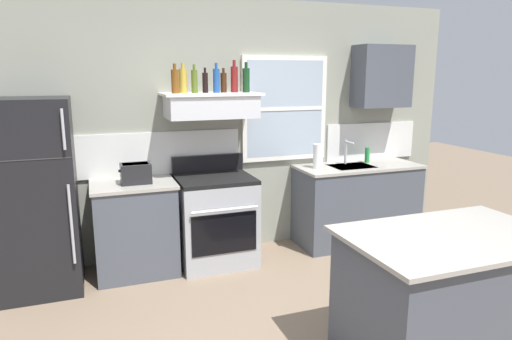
{
  "coord_description": "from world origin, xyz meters",
  "views": [
    {
      "loc": [
        -1.4,
        -2.48,
        1.93
      ],
      "look_at": [
        -0.05,
        1.2,
        1.1
      ],
      "focal_mm": 31.95,
      "sensor_mm": 36.0,
      "label": 1
    }
  ],
  "objects": [
    {
      "name": "upper_cabinet_right",
      "position": [
        1.8,
        2.04,
        1.9
      ],
      "size": [
        0.64,
        0.32,
        0.7
      ],
      "color": "#474C56"
    },
    {
      "name": "bottle_balsamic_dark",
      "position": [
        -0.3,
        1.98,
        1.85
      ],
      "size": [
        0.06,
        0.06,
        0.24
      ],
      "color": "black",
      "rests_on": "range_hood_shelf"
    },
    {
      "name": "sink_faucet",
      "position": [
        1.35,
        2.0,
        1.08
      ],
      "size": [
        0.03,
        0.17,
        0.28
      ],
      "color": "silver",
      "rests_on": "counter_right_with_sink"
    },
    {
      "name": "bottle_dark_green_wine",
      "position": [
        0.12,
        1.94,
        1.87
      ],
      "size": [
        0.07,
        0.07,
        0.3
      ],
      "color": "#143819",
      "rests_on": "range_hood_shelf"
    },
    {
      "name": "bottle_amber_wine",
      "position": [
        -0.6,
        1.93,
        1.86
      ],
      "size": [
        0.07,
        0.07,
        0.28
      ],
      "color": "brown",
      "rests_on": "range_hood_shelf"
    },
    {
      "name": "bottle_red_label_wine",
      "position": [
        0.01,
        2.01,
        1.88
      ],
      "size": [
        0.07,
        0.07,
        0.32
      ],
      "color": "maroon",
      "rests_on": "range_hood_shelf"
    },
    {
      "name": "toaster",
      "position": [
        -1.02,
        1.87,
        1.01
      ],
      "size": [
        0.3,
        0.2,
        0.19
      ],
      "color": "black",
      "rests_on": "counter_left_of_stove"
    },
    {
      "name": "counter_left_of_stove",
      "position": [
        -1.05,
        1.9,
        0.46
      ],
      "size": [
        0.79,
        0.63,
        0.91
      ],
      "color": "#474C56",
      "rests_on": "ground_plane"
    },
    {
      "name": "bottle_champagne_gold_foil",
      "position": [
        -0.51,
        2.01,
        1.87
      ],
      "size": [
        0.08,
        0.08,
        0.29
      ],
      "color": "#B29333",
      "rests_on": "range_hood_shelf"
    },
    {
      "name": "back_wall",
      "position": [
        0.03,
        2.23,
        1.35
      ],
      "size": [
        5.4,
        0.11,
        2.7
      ],
      "color": "gray",
      "rests_on": "ground_plane"
    },
    {
      "name": "stove_range",
      "position": [
        -0.25,
        1.86,
        0.46
      ],
      "size": [
        0.76,
        0.69,
        1.09
      ],
      "color": "#9EA0A5",
      "rests_on": "ground_plane"
    },
    {
      "name": "paper_towel_roll",
      "position": [
        0.93,
        1.9,
        1.04
      ],
      "size": [
        0.11,
        0.11,
        0.27
      ],
      "primitive_type": "cylinder",
      "color": "white",
      "rests_on": "counter_right_with_sink"
    },
    {
      "name": "kitchen_island",
      "position": [
        0.76,
        -0.29,
        0.46
      ],
      "size": [
        1.4,
        0.9,
        0.91
      ],
      "color": "#474C56",
      "rests_on": "ground_plane"
    },
    {
      "name": "bottle_blue_liqueur",
      "position": [
        -0.19,
        1.96,
        1.87
      ],
      "size": [
        0.07,
        0.07,
        0.29
      ],
      "color": "#1E478C",
      "rests_on": "range_hood_shelf"
    },
    {
      "name": "refrigerator",
      "position": [
        -1.9,
        1.84,
        0.87
      ],
      "size": [
        0.7,
        0.72,
        1.73
      ],
      "color": "black",
      "rests_on": "ground_plane"
    },
    {
      "name": "bottle_olive_oil_square",
      "position": [
        -0.41,
        1.95,
        1.86
      ],
      "size": [
        0.06,
        0.06,
        0.27
      ],
      "color": "#4C601E",
      "rests_on": "range_hood_shelf"
    },
    {
      "name": "dish_soap_bottle",
      "position": [
        1.63,
        2.0,
        1.0
      ],
      "size": [
        0.06,
        0.06,
        0.18
      ],
      "primitive_type": "cylinder",
      "color": "#268C3F",
      "rests_on": "counter_right_with_sink"
    },
    {
      "name": "counter_right_with_sink",
      "position": [
        1.45,
        1.9,
        0.46
      ],
      "size": [
        1.43,
        0.63,
        0.91
      ],
      "color": "#474C56",
      "rests_on": "ground_plane"
    },
    {
      "name": "range_hood_shelf",
      "position": [
        -0.25,
        1.96,
        1.62
      ],
      "size": [
        0.96,
        0.52,
        0.24
      ],
      "color": "silver"
    },
    {
      "name": "bottle_brown_stout",
      "position": [
        -0.11,
        2.0,
        1.85
      ],
      "size": [
        0.06,
        0.06,
        0.24
      ],
      "color": "#381E0F",
      "rests_on": "range_hood_shelf"
    }
  ]
}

